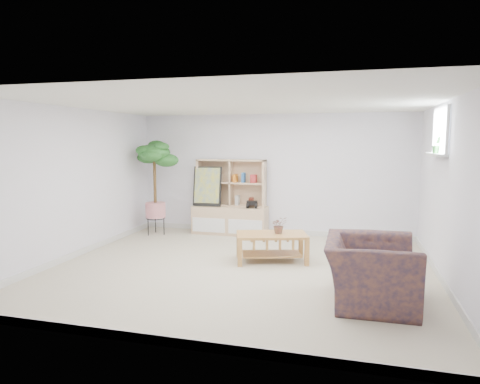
% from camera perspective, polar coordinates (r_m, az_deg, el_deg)
% --- Properties ---
extents(floor, '(5.50, 5.00, 0.01)m').
position_cam_1_polar(floor, '(6.40, 0.05, -10.18)').
color(floor, '#BDB6A4').
rests_on(floor, ground).
extents(ceiling, '(5.50, 5.00, 0.01)m').
position_cam_1_polar(ceiling, '(6.14, 0.06, 11.76)').
color(ceiling, white).
rests_on(ceiling, walls).
extents(walls, '(5.51, 5.01, 2.40)m').
position_cam_1_polar(walls, '(6.16, 0.05, 0.56)').
color(walls, white).
rests_on(walls, floor).
extents(baseboard, '(5.50, 5.00, 0.10)m').
position_cam_1_polar(baseboard, '(6.38, 0.05, -9.75)').
color(baseboard, silver).
rests_on(baseboard, floor).
extents(window, '(0.10, 0.98, 0.68)m').
position_cam_1_polar(window, '(6.61, 25.25, 7.29)').
color(window, '#CBE1FC').
rests_on(window, walls).
extents(window_sill, '(0.14, 1.00, 0.04)m').
position_cam_1_polar(window_sill, '(6.60, 24.60, 4.55)').
color(window_sill, silver).
rests_on(window_sill, walls).
extents(storage_unit, '(1.50, 0.51, 1.50)m').
position_cam_1_polar(storage_unit, '(8.57, -1.35, -0.68)').
color(storage_unit, tan).
rests_on(storage_unit, floor).
extents(poster, '(0.58, 0.16, 0.80)m').
position_cam_1_polar(poster, '(8.61, -4.37, 0.75)').
color(poster, yellow).
rests_on(poster, storage_unit).
extents(toy_truck, '(0.33, 0.25, 0.16)m').
position_cam_1_polar(toy_truck, '(8.38, 1.60, -1.61)').
color(toy_truck, black).
rests_on(toy_truck, storage_unit).
extents(coffee_table, '(1.20, 0.88, 0.44)m').
position_cam_1_polar(coffee_table, '(6.73, 4.23, -7.38)').
color(coffee_table, '#A8682E').
rests_on(coffee_table, floor).
extents(table_plant, '(0.30, 0.29, 0.26)m').
position_cam_1_polar(table_plant, '(6.69, 5.23, -4.40)').
color(table_plant, '#197725').
rests_on(table_plant, coffee_table).
extents(floor_tree, '(0.71, 0.71, 1.89)m').
position_cam_1_polar(floor_tree, '(8.67, -11.27, 0.55)').
color(floor_tree, '#185418').
rests_on(floor_tree, floor).
extents(armchair, '(1.02, 1.17, 0.86)m').
position_cam_1_polar(armchair, '(5.22, 16.99, -9.51)').
color(armchair, '#141937').
rests_on(armchair, floor).
extents(sill_plant, '(0.15, 0.14, 0.24)m').
position_cam_1_polar(sill_plant, '(6.53, 24.76, 5.74)').
color(sill_plant, '#185418').
rests_on(sill_plant, window_sill).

